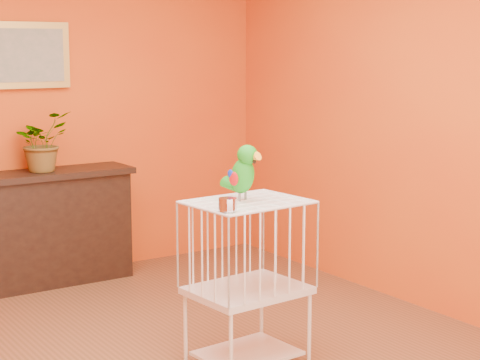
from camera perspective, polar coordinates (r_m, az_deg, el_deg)
room_shell at (r=4.32m, az=-4.87°, el=6.39°), size 4.50×4.50×4.50m
console_cabinet at (r=6.36m, az=-12.96°, el=-3.25°), size 1.19×0.43×0.88m
potted_plant at (r=6.17m, az=-13.70°, el=2.15°), size 0.56×0.58×0.35m
framed_picture at (r=6.35m, az=-14.71°, el=8.58°), size 0.62×0.04×0.50m
birdcage at (r=4.56m, az=0.53°, el=-7.25°), size 0.66×0.52×0.96m
feed_cup at (r=4.16m, az=-0.88°, el=-1.75°), size 0.10×0.10×0.07m
parrot at (r=4.46m, az=0.20°, el=0.59°), size 0.16×0.29×0.32m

